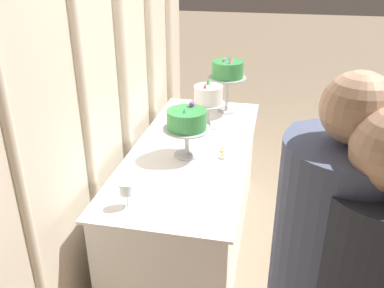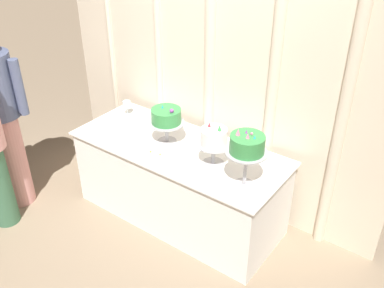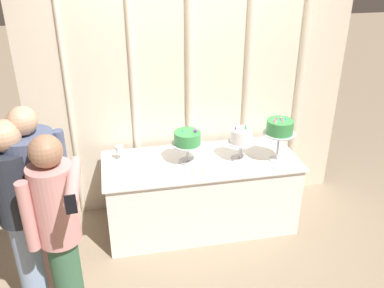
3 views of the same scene
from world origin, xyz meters
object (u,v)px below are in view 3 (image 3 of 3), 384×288
object	(u,v)px
cake_display_leftmost	(187,140)
tealight_near_left	(203,171)
wine_glass	(120,150)
cake_table	(201,193)
tealight_far_left	(194,173)
guest_girl_blue_dress	(59,227)
guest_man_dark_suit	(21,214)
guest_man_pink_jacket	(39,205)
cake_display_center	(241,138)
cake_display_rightmost	(280,129)

from	to	relation	value
cake_display_leftmost	tealight_near_left	bearing A→B (deg)	-64.51
cake_display_leftmost	wine_glass	xyz separation A→B (m)	(-0.63, 0.18, -0.13)
cake_table	wine_glass	xyz separation A→B (m)	(-0.76, 0.18, 0.47)
tealight_far_left	guest_girl_blue_dress	size ratio (longest dim) A/B	0.03
cake_table	wine_glass	distance (m)	0.91
cake_display_leftmost	guest_girl_blue_dress	bearing A→B (deg)	-137.40
guest_man_dark_suit	guest_girl_blue_dress	xyz separation A→B (m)	(0.27, -0.19, -0.02)
wine_glass	tealight_far_left	distance (m)	0.77
guest_man_dark_suit	guest_man_pink_jacket	xyz separation A→B (m)	(0.11, 0.08, 0.01)
guest_man_pink_jacket	wine_glass	bearing A→B (deg)	55.74
tealight_far_left	tealight_near_left	xyz separation A→B (m)	(0.09, 0.01, 0.00)
cake_table	guest_man_dark_suit	size ratio (longest dim) A/B	1.16
tealight_far_left	guest_man_pink_jacket	distance (m)	1.37
wine_glass	guest_girl_blue_dress	size ratio (longest dim) A/B	0.09
cake_display_leftmost	tealight_far_left	distance (m)	0.32
cake_table	tealight_far_left	xyz separation A→B (m)	(-0.12, -0.22, 0.38)
cake_table	tealight_near_left	xyz separation A→B (m)	(-0.03, -0.21, 0.38)
cake_display_center	guest_girl_blue_dress	xyz separation A→B (m)	(-1.60, -0.96, -0.08)
cake_table	tealight_far_left	size ratio (longest dim) A/B	37.82
cake_display_rightmost	tealight_far_left	xyz separation A→B (m)	(-0.83, -0.09, -0.33)
cake_display_leftmost	guest_girl_blue_dress	distance (m)	1.49
cake_display_rightmost	guest_girl_blue_dress	size ratio (longest dim) A/B	0.29
guest_man_dark_suit	guest_girl_blue_dress	distance (m)	0.33
tealight_far_left	guest_man_pink_jacket	bearing A→B (deg)	-158.17
tealight_near_left	guest_man_dark_suit	distance (m)	1.59
cake_display_rightmost	guest_man_dark_suit	bearing A→B (deg)	-163.04
guest_girl_blue_dress	cake_display_center	bearing A→B (deg)	30.83
cake_display_leftmost	guest_man_dark_suit	size ratio (longest dim) A/B	0.21
tealight_near_left	guest_man_pink_jacket	size ratio (longest dim) A/B	0.02
tealight_near_left	guest_girl_blue_dress	bearing A→B (deg)	-146.69
cake_display_rightmost	cake_display_leftmost	bearing A→B (deg)	170.35
guest_man_dark_suit	guest_girl_blue_dress	size ratio (longest dim) A/B	1.03
cake_display_rightmost	tealight_near_left	bearing A→B (deg)	-174.27
cake_display_rightmost	guest_man_dark_suit	distance (m)	2.32
cake_display_center	tealight_far_left	distance (m)	0.57
cake_display_leftmost	guest_man_pink_jacket	size ratio (longest dim) A/B	0.21
cake_table	guest_girl_blue_dress	distance (m)	1.66
wine_glass	cake_display_center	bearing A→B (deg)	-11.20
tealight_far_left	guest_man_pink_jacket	world-z (taller)	guest_man_pink_jacket
cake_display_center	guest_man_dark_suit	xyz separation A→B (m)	(-1.87, -0.77, -0.06)
guest_man_dark_suit	tealight_near_left	bearing A→B (deg)	22.22
cake_table	cake_display_center	xyz separation A→B (m)	(0.38, -0.04, 0.60)
guest_man_dark_suit	cake_display_center	bearing A→B (deg)	22.33
wine_glass	tealight_near_left	xyz separation A→B (m)	(0.74, -0.40, -0.09)
cake_display_rightmost	tealight_far_left	size ratio (longest dim) A/B	9.36
cake_display_leftmost	cake_display_center	xyz separation A→B (m)	(0.51, -0.05, -0.01)
cake_table	tealight_far_left	distance (m)	0.46
cake_display_rightmost	tealight_near_left	size ratio (longest dim) A/B	12.28
cake_table	cake_display_center	bearing A→B (deg)	-6.30
cake_display_rightmost	guest_man_pink_jacket	bearing A→B (deg)	-164.20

